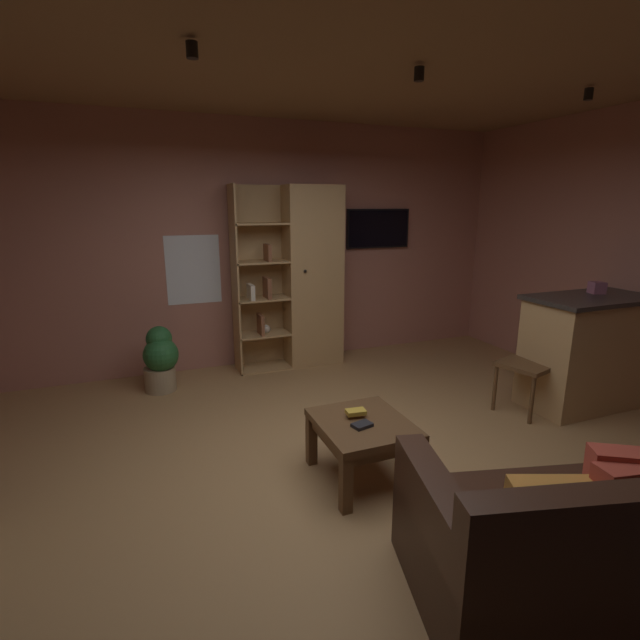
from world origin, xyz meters
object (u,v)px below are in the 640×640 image
Objects in this scene: bookshelf_cabinet at (306,278)px; wall_mounted_tv at (378,229)px; leather_couch at (592,544)px; table_book_0 at (362,425)px; tissue_box at (597,288)px; potted_floor_plant at (160,359)px; coffee_table at (363,432)px; kitchen_bar_counter at (596,350)px; table_book_1 at (356,412)px; dining_chair at (532,356)px.

bookshelf_cabinet is 2.43× the size of wall_mounted_tv.
table_book_0 is at bearing 115.50° from leather_couch.
tissue_box reaches higher than potted_floor_plant.
bookshelf_cabinet is 17.53× the size of tissue_box.
coffee_table is 0.80× the size of wall_mounted_tv.
kitchen_bar_counter is 2.11× the size of coffee_table.
kitchen_bar_counter is 12.20× the size of tissue_box.
bookshelf_cabinet is at bearing 78.36° from table_book_1.
kitchen_bar_counter is 2.75m from table_book_0.
wall_mounted_tv is (2.76, 0.50, 1.24)m from potted_floor_plant.
tissue_box is 0.13× the size of dining_chair.
coffee_table is at bearing -166.97° from dining_chair.
leather_couch is 13.83× the size of table_book_0.
coffee_table is 5.08× the size of table_book_1.
table_book_1 is at bearing -169.23° from dining_chair.
table_book_0 is 2.56m from potted_floor_plant.
tissue_box reaches higher than kitchen_bar_counter.
coffee_table is 0.13m from table_book_0.
dining_chair reaches higher than coffee_table.
tissue_box is (0.01, 0.10, 0.59)m from kitchen_bar_counter.
leather_couch is 2.11× the size of wall_mounted_tv.
coffee_table is at bearing -100.88° from bookshelf_cabinet.
kitchen_bar_counter reaches higher than table_book_0.
kitchen_bar_counter is at bearing 8.95° from table_book_0.
table_book_1 is 0.16× the size of wall_mounted_tv.
bookshelf_cabinet is at bearing 78.51° from table_book_0.
bookshelf_cabinet reaches higher than coffee_table.
kitchen_bar_counter is 0.72m from dining_chair.
bookshelf_cabinet is 15.39× the size of table_book_1.
bookshelf_cabinet is 1.15× the size of leather_couch.
bookshelf_cabinet is 3.91m from leather_couch.
leather_couch is (-2.12, -1.79, -0.82)m from tissue_box.
tissue_box reaches higher than leather_couch.
kitchen_bar_counter is 2.71m from leather_couch.
bookshelf_cabinet is 2.57m from dining_chair.
bookshelf_cabinet is at bearing 135.66° from kitchen_bar_counter.
dining_chair is (2.00, 0.52, 0.08)m from table_book_0.
table_book_0 is at bearing -101.49° from bookshelf_cabinet.
kitchen_bar_counter is 2.81m from wall_mounted_tv.
coffee_table is (-2.67, -0.36, -0.19)m from kitchen_bar_counter.
potted_floor_plant is at bearing 154.62° from kitchen_bar_counter.
potted_floor_plant reaches higher than table_book_1.
kitchen_bar_counter is at bearing 5.91° from table_book_1.
table_book_1 is at bearing 103.59° from coffee_table.
bookshelf_cabinet is 2.53m from table_book_1.
wall_mounted_tv is (-0.42, 2.25, 1.06)m from dining_chair.
leather_couch is (-2.11, -1.69, -0.23)m from kitchen_bar_counter.
table_book_0 is at bearing -120.38° from coffee_table.
table_book_1 is (-0.50, -2.42, -0.57)m from bookshelf_cabinet.
dining_chair reaches higher than table_book_1.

